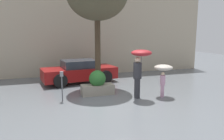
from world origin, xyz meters
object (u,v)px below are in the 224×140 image
(person_adult, at_px, (140,63))
(person_child, at_px, (163,71))
(planter_box, at_px, (97,84))
(parked_car_near, at_px, (79,72))
(parking_meter, at_px, (62,80))

(person_adult, bearing_deg, person_child, 40.29)
(planter_box, height_order, parked_car_near, parked_car_near)
(person_child, relative_size, parked_car_near, 0.33)
(person_child, bearing_deg, planter_box, 101.61)
(person_child, distance_m, parked_car_near, 4.96)
(planter_box, height_order, person_adult, person_adult)
(parked_car_near, height_order, parking_meter, parked_car_near)
(person_adult, xyz_separation_m, parked_car_near, (-1.89, 3.87, -0.91))
(person_adult, distance_m, parking_meter, 3.25)
(parked_car_near, bearing_deg, person_adult, -161.43)
(person_child, height_order, parking_meter, person_child)
(person_child, bearing_deg, parking_meter, 116.38)
(person_adult, bearing_deg, planter_box, -171.68)
(planter_box, relative_size, parking_meter, 1.19)
(planter_box, xyz_separation_m, parked_car_near, (-0.35, 2.77, 0.12))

